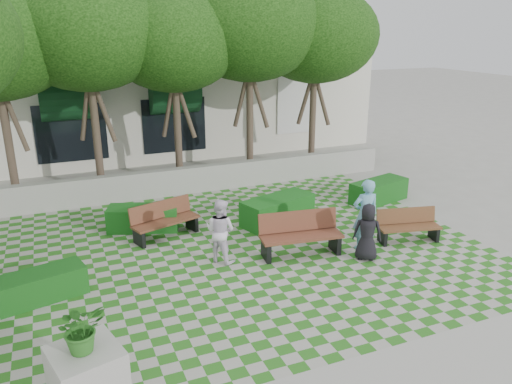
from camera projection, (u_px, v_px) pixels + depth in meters
name	position (u px, v px, depth m)	size (l,w,h in m)	color
ground	(261.00, 269.00, 11.86)	(90.00, 90.00, 0.00)	gray
lawn	(246.00, 252.00, 12.73)	(12.00, 12.00, 0.00)	#2B721E
retaining_wall	(190.00, 180.00, 17.14)	(15.00, 0.36, 0.90)	#9E9B93
bench_east	(408.00, 226.00, 13.28)	(1.74, 0.90, 0.87)	brown
bench_mid	(300.00, 235.00, 12.47)	(2.13, 0.96, 1.08)	brown
bench_west	(165.00, 221.00, 13.52)	(1.95, 1.15, 0.97)	brown
hedge_east	(379.00, 191.00, 16.29)	(2.02, 0.81, 0.71)	#144C17
hedge_midright	(278.00, 210.00, 14.52)	(2.20, 0.88, 0.77)	#155119
hedge_midleft	(143.00, 218.00, 14.05)	(1.93, 0.77, 0.68)	#155219
hedge_west	(41.00, 286.00, 10.46)	(1.78, 0.71, 0.62)	#134916
planter_front	(86.00, 365.00, 7.41)	(1.19, 1.19, 1.73)	#9E9B93
person_blue	(365.00, 215.00, 12.65)	(0.68, 0.45, 1.87)	#72B2D0
person_dark	(367.00, 232.00, 12.14)	(0.70, 0.46, 1.43)	black
person_white	(220.00, 231.00, 12.02)	(0.77, 0.60, 1.59)	white
tree_row	(124.00, 37.00, 14.73)	(17.70, 13.40, 7.41)	#47382B
building	(162.00, 91.00, 23.71)	(18.00, 8.92, 5.15)	silver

